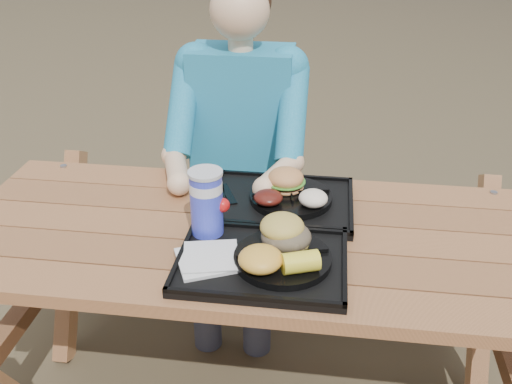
# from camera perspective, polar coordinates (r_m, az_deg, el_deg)

# --- Properties ---
(picnic_table) EXTENTS (1.80, 1.49, 0.75)m
(picnic_table) POSITION_cam_1_polar(r_m,az_deg,el_deg) (1.91, -0.00, -13.42)
(picnic_table) COLOR #999999
(picnic_table) RESTS_ON ground
(tray_near) EXTENTS (0.45, 0.35, 0.02)m
(tray_near) POSITION_cam_1_polar(r_m,az_deg,el_deg) (1.54, 0.62, -6.99)
(tray_near) COLOR black
(tray_near) RESTS_ON picnic_table
(tray_far) EXTENTS (0.45, 0.35, 0.02)m
(tray_far) POSITION_cam_1_polar(r_m,az_deg,el_deg) (1.81, 2.52, -1.17)
(tray_far) COLOR black
(tray_far) RESTS_ON picnic_table
(plate_near) EXTENTS (0.26, 0.26, 0.02)m
(plate_near) POSITION_cam_1_polar(r_m,az_deg,el_deg) (1.52, 2.67, -6.64)
(plate_near) COLOR black
(plate_near) RESTS_ON tray_near
(plate_far) EXTENTS (0.26, 0.26, 0.02)m
(plate_far) POSITION_cam_1_polar(r_m,az_deg,el_deg) (1.80, 3.51, -0.53)
(plate_far) COLOR black
(plate_far) RESTS_ON tray_far
(napkin_stack) EXTENTS (0.20, 0.20, 0.02)m
(napkin_stack) POSITION_cam_1_polar(r_m,az_deg,el_deg) (1.52, -4.98, -6.70)
(napkin_stack) COLOR silver
(napkin_stack) RESTS_ON tray_near
(soda_cup) EXTENTS (0.09, 0.09, 0.18)m
(soda_cup) POSITION_cam_1_polar(r_m,az_deg,el_deg) (1.60, -4.97, -1.21)
(soda_cup) COLOR #1B29CF
(soda_cup) RESTS_ON tray_near
(condiment_bbq) EXTENTS (0.05, 0.05, 0.03)m
(condiment_bbq) POSITION_cam_1_polar(r_m,az_deg,el_deg) (1.63, 1.42, -3.71)
(condiment_bbq) COLOR black
(condiment_bbq) RESTS_ON tray_near
(condiment_mustard) EXTENTS (0.04, 0.04, 0.03)m
(condiment_mustard) POSITION_cam_1_polar(r_m,az_deg,el_deg) (1.62, 3.16, -4.06)
(condiment_mustard) COLOR orange
(condiment_mustard) RESTS_ON tray_near
(sandwich) EXTENTS (0.13, 0.13, 0.13)m
(sandwich) POSITION_cam_1_polar(r_m,az_deg,el_deg) (1.52, 3.07, -3.22)
(sandwich) COLOR gold
(sandwich) RESTS_ON plate_near
(mac_cheese) EXTENTS (0.11, 0.11, 0.06)m
(mac_cheese) POSITION_cam_1_polar(r_m,az_deg,el_deg) (1.45, 0.46, -6.72)
(mac_cheese) COLOR #F1B73F
(mac_cheese) RESTS_ON plate_near
(corn_cob) EXTENTS (0.12, 0.12, 0.05)m
(corn_cob) POSITION_cam_1_polar(r_m,az_deg,el_deg) (1.44, 4.47, -7.00)
(corn_cob) COLOR yellow
(corn_cob) RESTS_ON plate_near
(cutlery_far) EXTENTS (0.08, 0.13, 0.01)m
(cutlery_far) POSITION_cam_1_polar(r_m,az_deg,el_deg) (1.84, -2.80, -0.19)
(cutlery_far) COLOR black
(cutlery_far) RESTS_ON tray_far
(burger) EXTENTS (0.12, 0.12, 0.10)m
(burger) POSITION_cam_1_polar(r_m,az_deg,el_deg) (1.81, 3.01, 1.85)
(burger) COLOR #D18649
(burger) RESTS_ON plate_far
(baked_beans) EXTENTS (0.09, 0.09, 0.04)m
(baked_beans) POSITION_cam_1_polar(r_m,az_deg,el_deg) (1.74, 1.23, -0.55)
(baked_beans) COLOR #511610
(baked_beans) RESTS_ON plate_far
(potato_salad) EXTENTS (0.09, 0.09, 0.05)m
(potato_salad) POSITION_cam_1_polar(r_m,az_deg,el_deg) (1.73, 5.74, -0.63)
(potato_salad) COLOR white
(potato_salad) RESTS_ON plate_far
(diner) EXTENTS (0.48, 0.84, 1.28)m
(diner) POSITION_cam_1_polar(r_m,az_deg,el_deg) (2.28, -1.39, 2.03)
(diner) COLOR #17A7A0
(diner) RESTS_ON ground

